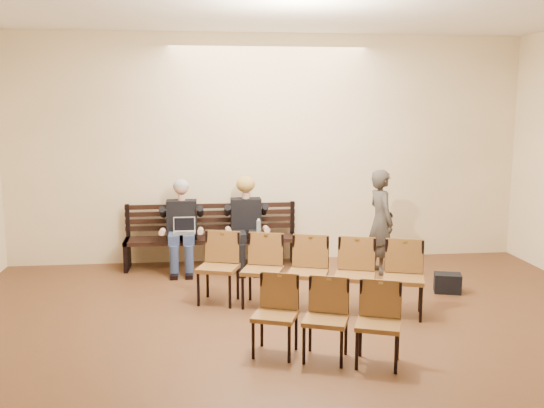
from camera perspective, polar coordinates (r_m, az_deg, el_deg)
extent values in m
cube|color=#FCE7B5|center=(9.41, -0.34, 5.18)|extent=(8.00, 0.02, 3.50)
cube|color=black|center=(9.25, -5.68, -4.52)|extent=(2.60, 0.90, 0.45)
cube|color=#B9B9BD|center=(8.86, -8.26, -2.92)|extent=(0.37, 0.32, 0.23)
cylinder|color=silver|center=(8.80, -1.26, -2.97)|extent=(0.07, 0.07, 0.21)
cube|color=black|center=(8.31, 16.19, -7.16)|extent=(0.39, 0.32, 0.25)
imported|color=#37332D|center=(8.90, 10.24, -0.91)|extent=(0.51, 0.69, 1.74)
cube|color=brown|center=(7.29, 3.39, -6.55)|extent=(2.71, 1.32, 0.88)
cube|color=brown|center=(5.92, 5.06, -10.86)|extent=(1.47, 0.90, 0.78)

